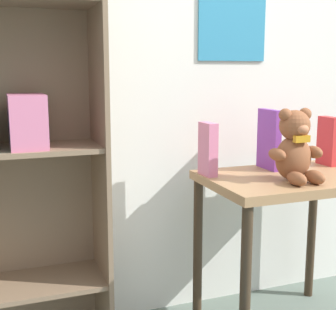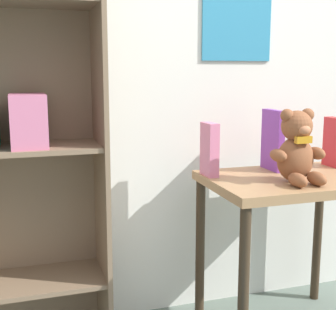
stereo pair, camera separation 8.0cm
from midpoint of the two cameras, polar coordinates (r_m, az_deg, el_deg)
wall_back at (r=2.14m, az=3.86°, el=14.56°), size 4.80×0.07×2.50m
bookshelf_side at (r=1.79m, az=-20.74°, el=3.74°), size 0.70×0.30×1.62m
display_table at (r=1.97m, az=13.07°, el=-5.49°), size 0.66×0.48×0.67m
teddy_bear at (r=1.84m, az=14.05°, el=0.82°), size 0.21×0.19×0.28m
book_standing_pink at (r=1.88m, az=3.68°, el=0.71°), size 0.04×0.10×0.21m
book_standing_purple at (r=2.04m, az=11.11°, el=1.87°), size 0.03×0.15×0.26m
book_standing_red at (r=2.20m, az=18.01°, el=1.63°), size 0.04×0.11×0.22m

